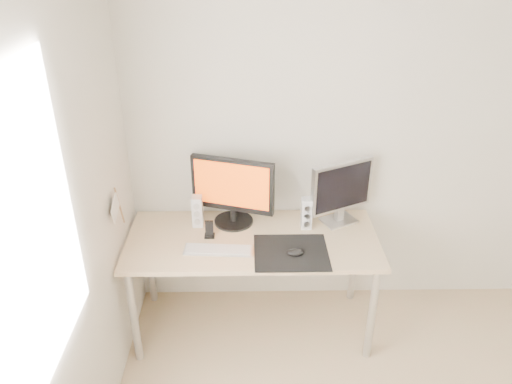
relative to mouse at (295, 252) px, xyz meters
name	(u,v)px	position (x,y,z in m)	size (l,w,h in m)	color
wall_back	(393,139)	(0.68, 0.56, 0.50)	(3.50, 3.50, 0.00)	white
wall_left	(16,334)	(-1.07, -1.19, 0.50)	(3.50, 3.50, 0.00)	white
window_pane	(2,275)	(-1.06, -1.19, 0.75)	(1.30, 1.30, 0.00)	white
mousepad	(291,252)	(-0.02, 0.03, -0.02)	(0.45, 0.40, 0.00)	black
mouse	(295,252)	(0.00, 0.00, 0.00)	(0.10, 0.06, 0.04)	black
desk	(253,248)	(-0.25, 0.19, -0.10)	(1.60, 0.70, 0.73)	#D1B587
main_monitor	(233,189)	(-0.38, 0.38, 0.23)	(0.54, 0.33, 0.47)	black
second_monitor	(341,190)	(0.33, 0.39, 0.22)	(0.42, 0.24, 0.43)	silver
speaker_left	(197,211)	(-0.61, 0.36, 0.08)	(0.07, 0.08, 0.21)	white
speaker_right	(306,213)	(0.10, 0.32, 0.08)	(0.07, 0.08, 0.21)	white
keyboard	(218,250)	(-0.46, 0.06, -0.01)	(0.43, 0.15, 0.02)	silver
phone_dock	(209,232)	(-0.53, 0.21, 0.01)	(0.06, 0.06, 0.12)	black
pennant	(117,207)	(-1.04, 0.05, 0.30)	(0.01, 0.23, 0.29)	#A57F54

